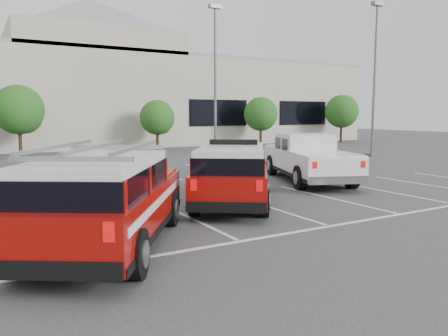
# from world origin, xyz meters

# --- Properties ---
(ground) EXTENTS (120.00, 120.00, 0.00)m
(ground) POSITION_xyz_m (0.00, 0.00, 0.00)
(ground) COLOR #363639
(ground) RESTS_ON ground
(stall_markings) EXTENTS (23.00, 15.00, 0.01)m
(stall_markings) POSITION_xyz_m (0.00, 4.50, 0.01)
(stall_markings) COLOR silver
(stall_markings) RESTS_ON ground
(convention_building) EXTENTS (60.00, 16.99, 13.20)m
(convention_building) POSITION_xyz_m (0.18, 31.86, 4.72)
(convention_building) COLOR #BFB3A1
(convention_building) RESTS_ON ground
(tree_mid_left) EXTENTS (3.37, 3.37, 4.85)m
(tree_mid_left) POSITION_xyz_m (-4.91, 22.05, 3.04)
(tree_mid_left) COLOR #3F2B19
(tree_mid_left) RESTS_ON ground
(tree_mid_right) EXTENTS (2.77, 2.77, 3.99)m
(tree_mid_right) POSITION_xyz_m (5.09, 22.05, 2.50)
(tree_mid_right) COLOR #3F2B19
(tree_mid_right) RESTS_ON ground
(tree_right) EXTENTS (3.07, 3.07, 4.42)m
(tree_right) POSITION_xyz_m (15.09, 22.05, 2.77)
(tree_right) COLOR #3F2B19
(tree_right) RESTS_ON ground
(tree_far_right) EXTENTS (3.37, 3.37, 4.85)m
(tree_far_right) POSITION_xyz_m (25.09, 22.05, 3.04)
(tree_far_right) COLOR #3F2B19
(tree_far_right) RESTS_ON ground
(light_pole_mid) EXTENTS (0.90, 0.60, 10.24)m
(light_pole_mid) POSITION_xyz_m (7.00, 16.00, 5.19)
(light_pole_mid) COLOR #59595E
(light_pole_mid) RESTS_ON ground
(light_pole_right) EXTENTS (0.90, 0.60, 10.24)m
(light_pole_right) POSITION_xyz_m (16.00, 10.00, 5.19)
(light_pole_right) COLOR #59595E
(light_pole_right) RESTS_ON ground
(fire_chief_suv) EXTENTS (4.99, 5.96, 2.03)m
(fire_chief_suv) POSITION_xyz_m (-0.69, 0.82, 0.83)
(fire_chief_suv) COLOR #880A06
(fire_chief_suv) RESTS_ON ground
(white_pickup) EXTENTS (4.47, 6.88, 2.00)m
(white_pickup) POSITION_xyz_m (4.60, 3.39, 0.80)
(white_pickup) COLOR silver
(white_pickup) RESTS_ON ground
(ladder_suv) EXTENTS (4.93, 6.01, 2.25)m
(ladder_suv) POSITION_xyz_m (-5.41, -1.87, 0.90)
(ladder_suv) COLOR #880A06
(ladder_suv) RESTS_ON ground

